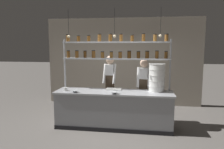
{
  "coord_description": "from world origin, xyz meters",
  "views": [
    {
      "loc": [
        0.74,
        -5.27,
        2.06
      ],
      "look_at": [
        -0.07,
        0.2,
        1.32
      ],
      "focal_mm": 35.0,
      "sensor_mm": 36.0,
      "label": 1
    }
  ],
  "objects_px": {
    "chef_center": "(144,86)",
    "cutting_board": "(114,89)",
    "spice_shelf_unit": "(116,52)",
    "prep_bowl_center_front": "(75,91)",
    "serving_cup_front": "(66,89)",
    "container_stack": "(157,78)",
    "prep_bowl_near_left": "(114,93)",
    "chef_left": "(110,82)"
  },
  "relations": [
    {
      "from": "prep_bowl_near_left",
      "to": "prep_bowl_center_front",
      "type": "distance_m",
      "value": 0.98
    },
    {
      "from": "chef_left",
      "to": "prep_bowl_near_left",
      "type": "xyz_separation_m",
      "value": [
        0.27,
        -1.09,
        -0.08
      ]
    },
    {
      "from": "spice_shelf_unit",
      "to": "chef_left",
      "type": "height_order",
      "value": "spice_shelf_unit"
    },
    {
      "from": "chef_center",
      "to": "prep_bowl_near_left",
      "type": "distance_m",
      "value": 1.09
    },
    {
      "from": "container_stack",
      "to": "prep_bowl_near_left",
      "type": "bearing_deg",
      "value": -155.24
    },
    {
      "from": "spice_shelf_unit",
      "to": "container_stack",
      "type": "bearing_deg",
      "value": -8.44
    },
    {
      "from": "chef_left",
      "to": "serving_cup_front",
      "type": "height_order",
      "value": "chef_left"
    },
    {
      "from": "spice_shelf_unit",
      "to": "chef_left",
      "type": "relative_size",
      "value": 1.59
    },
    {
      "from": "chef_left",
      "to": "prep_bowl_center_front",
      "type": "bearing_deg",
      "value": -117.96
    },
    {
      "from": "chef_center",
      "to": "cutting_board",
      "type": "distance_m",
      "value": 0.83
    },
    {
      "from": "chef_left",
      "to": "container_stack",
      "type": "relative_size",
      "value": 2.55
    },
    {
      "from": "cutting_board",
      "to": "prep_bowl_center_front",
      "type": "xyz_separation_m",
      "value": [
        -0.9,
        -0.51,
        0.01
      ]
    },
    {
      "from": "cutting_board",
      "to": "serving_cup_front",
      "type": "bearing_deg",
      "value": -163.92
    },
    {
      "from": "prep_bowl_center_front",
      "to": "serving_cup_front",
      "type": "bearing_deg",
      "value": 150.79
    },
    {
      "from": "prep_bowl_near_left",
      "to": "prep_bowl_center_front",
      "type": "relative_size",
      "value": 1.09
    },
    {
      "from": "cutting_board",
      "to": "prep_bowl_near_left",
      "type": "distance_m",
      "value": 0.55
    },
    {
      "from": "cutting_board",
      "to": "prep_bowl_near_left",
      "type": "height_order",
      "value": "prep_bowl_near_left"
    },
    {
      "from": "spice_shelf_unit",
      "to": "prep_bowl_center_front",
      "type": "relative_size",
      "value": 15.0
    },
    {
      "from": "prep_bowl_near_left",
      "to": "spice_shelf_unit",
      "type": "bearing_deg",
      "value": 94.42
    },
    {
      "from": "spice_shelf_unit",
      "to": "cutting_board",
      "type": "height_order",
      "value": "spice_shelf_unit"
    },
    {
      "from": "container_stack",
      "to": "serving_cup_front",
      "type": "bearing_deg",
      "value": -173.4
    },
    {
      "from": "prep_bowl_center_front",
      "to": "container_stack",
      "type": "bearing_deg",
      "value": 12.19
    },
    {
      "from": "prep_bowl_near_left",
      "to": "prep_bowl_center_front",
      "type": "xyz_separation_m",
      "value": [
        -0.98,
        0.04,
        -0.0
      ]
    },
    {
      "from": "chef_center",
      "to": "cutting_board",
      "type": "height_order",
      "value": "chef_center"
    },
    {
      "from": "spice_shelf_unit",
      "to": "cutting_board",
      "type": "relative_size",
      "value": 7.02
    },
    {
      "from": "container_stack",
      "to": "prep_bowl_near_left",
      "type": "distance_m",
      "value": 1.15
    },
    {
      "from": "chef_left",
      "to": "chef_center",
      "type": "bearing_deg",
      "value": -8.38
    },
    {
      "from": "serving_cup_front",
      "to": "cutting_board",
      "type": "bearing_deg",
      "value": 16.08
    },
    {
      "from": "container_stack",
      "to": "serving_cup_front",
      "type": "xyz_separation_m",
      "value": [
        -2.27,
        -0.26,
        -0.3
      ]
    },
    {
      "from": "chef_center",
      "to": "container_stack",
      "type": "distance_m",
      "value": 0.58
    },
    {
      "from": "spice_shelf_unit",
      "to": "chef_center",
      "type": "height_order",
      "value": "spice_shelf_unit"
    },
    {
      "from": "chef_center",
      "to": "serving_cup_front",
      "type": "bearing_deg",
      "value": -157.23
    },
    {
      "from": "spice_shelf_unit",
      "to": "prep_bowl_near_left",
      "type": "bearing_deg",
      "value": -85.58
    },
    {
      "from": "spice_shelf_unit",
      "to": "serving_cup_front",
      "type": "height_order",
      "value": "spice_shelf_unit"
    },
    {
      "from": "prep_bowl_near_left",
      "to": "serving_cup_front",
      "type": "distance_m",
      "value": 1.28
    },
    {
      "from": "spice_shelf_unit",
      "to": "prep_bowl_near_left",
      "type": "distance_m",
      "value": 1.12
    },
    {
      "from": "cutting_board",
      "to": "serving_cup_front",
      "type": "height_order",
      "value": "serving_cup_front"
    },
    {
      "from": "chef_center",
      "to": "serving_cup_front",
      "type": "height_order",
      "value": "chef_center"
    },
    {
      "from": "chef_center",
      "to": "serving_cup_front",
      "type": "xyz_separation_m",
      "value": [
        -1.95,
        -0.66,
        -0.01
      ]
    },
    {
      "from": "prep_bowl_center_front",
      "to": "serving_cup_front",
      "type": "relative_size",
      "value": 2.16
    },
    {
      "from": "chef_center",
      "to": "cutting_board",
      "type": "bearing_deg",
      "value": -153.44
    },
    {
      "from": "spice_shelf_unit",
      "to": "prep_bowl_center_front",
      "type": "distance_m",
      "value": 1.44
    }
  ]
}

